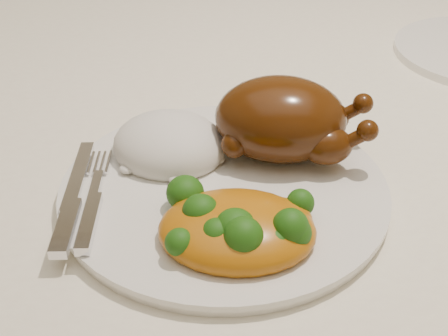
{
  "coord_description": "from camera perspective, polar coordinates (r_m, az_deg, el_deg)",
  "views": [
    {
      "loc": [
        -0.11,
        -0.64,
        1.13
      ],
      "look_at": [
        -0.07,
        -0.16,
        0.8
      ],
      "focal_mm": 50.0,
      "sensor_mm": 36.0,
      "label": 1
    }
  ],
  "objects": [
    {
      "name": "rice_mound",
      "position": [
        0.64,
        -5.01,
        2.07
      ],
      "size": [
        0.15,
        0.14,
        0.06
      ],
      "rotation": [
        0.0,
        0.0,
        -0.4
      ],
      "color": "white",
      "rests_on": "dinner_plate"
    },
    {
      "name": "roast_chicken",
      "position": [
        0.62,
        5.55,
        4.43
      ],
      "size": [
        0.17,
        0.12,
        0.08
      ],
      "rotation": [
        0.0,
        0.0,
        -0.17
      ],
      "color": "#4D2108",
      "rests_on": "dinner_plate"
    },
    {
      "name": "mac_and_cheese",
      "position": [
        0.53,
        1.63,
        -5.43
      ],
      "size": [
        0.15,
        0.12,
        0.06
      ],
      "rotation": [
        0.0,
        0.0,
        -0.12
      ],
      "color": "orange",
      "rests_on": "dinner_plate"
    },
    {
      "name": "cutlery",
      "position": [
        0.57,
        -13.0,
        -3.54
      ],
      "size": [
        0.04,
        0.18,
        0.01
      ],
      "rotation": [
        0.0,
        0.0,
        -0.05
      ],
      "color": "silver",
      "rests_on": "dinner_plate"
    },
    {
      "name": "dining_table",
      "position": [
        0.8,
        4.33,
        -1.48
      ],
      "size": [
        1.6,
        0.9,
        0.76
      ],
      "color": "brown",
      "rests_on": "floor"
    },
    {
      "name": "tablecloth",
      "position": [
        0.76,
        4.57,
        3.03
      ],
      "size": [
        1.73,
        1.03,
        0.18
      ],
      "color": "white",
      "rests_on": "dining_table"
    },
    {
      "name": "dinner_plate",
      "position": [
        0.6,
        0.0,
        -2.1
      ],
      "size": [
        0.38,
        0.38,
        0.01
      ],
      "primitive_type": "cylinder",
      "rotation": [
        0.0,
        0.0,
        -0.3
      ],
      "color": "white",
      "rests_on": "tablecloth"
    }
  ]
}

